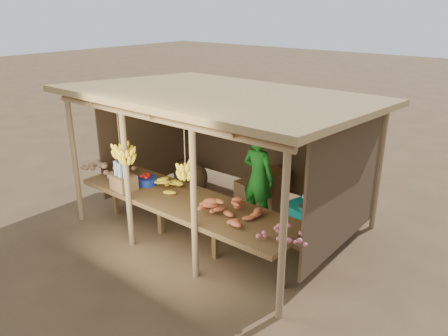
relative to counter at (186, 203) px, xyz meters
The scene contains 13 objects.
ground 1.20m from the counter, 90.00° to the left, with size 60.00×60.00×0.00m, color brown.
stall_structure 1.51m from the counter, 91.18° to the left, with size 4.70×3.50×2.43m.
counter is the anchor object (origin of this frame).
potato_heap 1.90m from the counter, behind, with size 1.00×0.60×0.37m, color #9F7652, non-canonical shape.
sweet_potato_heap 0.86m from the counter, ahead, with size 0.92×0.55×0.36m, color #C76033, non-canonical shape.
onion_heap 1.92m from the counter, ahead, with size 0.70×0.42×0.35m, color #CB626F, non-canonical shape.
banana_pile 0.69m from the counter, 166.67° to the left, with size 0.65×0.39×0.35m, color yellow, non-canonical shape.
tomato_basin 0.96m from the counter, behind, with size 0.34×0.34×0.18m.
bottle_box 1.14m from the counter, 162.05° to the right, with size 0.42×0.35×0.49m.
vendor 1.46m from the counter, 74.42° to the left, with size 0.61×0.40×1.67m, color #1A751C.
tarp_crate 2.01m from the counter, 39.02° to the left, with size 0.88×0.81×0.90m.
carton_stack 2.02m from the counter, 85.44° to the left, with size 1.11×0.51×0.78m.
burlap_sacks 2.57m from the counter, 131.90° to the left, with size 0.85×0.44×0.60m.
Camera 1 is at (4.37, -5.37, 3.64)m, focal length 35.00 mm.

